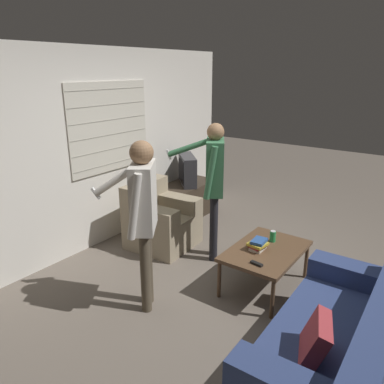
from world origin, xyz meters
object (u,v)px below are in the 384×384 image
object	(u,v)px
person_right_standing	(214,175)
soda_can	(273,236)
person_left_standing	(143,206)
spare_remote	(257,264)
coffee_table	(266,253)
tv	(187,170)
armchair_beige	(160,221)
book_stack	(258,245)
couch_blue	(336,346)

from	to	relation	value
person_right_standing	soda_can	world-z (taller)	person_right_standing
person_left_standing	person_right_standing	xyz separation A→B (m)	(1.25, 0.03, 0.01)
spare_remote	soda_can	bearing A→B (deg)	17.19
coffee_table	spare_remote	size ratio (longest dim) A/B	7.35
tv	coffee_table	bearing A→B (deg)	12.58
coffee_table	person_right_standing	bearing A→B (deg)	73.82
tv	spare_remote	distance (m)	2.60
armchair_beige	book_stack	bearing A→B (deg)	79.11
person_right_standing	book_stack	size ratio (longest dim) A/B	7.85
coffee_table	spare_remote	world-z (taller)	spare_remote
tv	person_right_standing	world-z (taller)	person_right_standing
book_stack	soda_can	bearing A→B (deg)	-8.80
person_left_standing	armchair_beige	bearing A→B (deg)	-0.36
book_stack	spare_remote	distance (m)	0.33
armchair_beige	person_left_standing	distance (m)	1.57
coffee_table	soda_can	bearing A→B (deg)	6.79
armchair_beige	coffee_table	bearing A→B (deg)	81.45
person_right_standing	spare_remote	bearing A→B (deg)	-155.91
person_left_standing	spare_remote	world-z (taller)	person_left_standing
spare_remote	coffee_table	bearing A→B (deg)	18.62
tv	person_left_standing	world-z (taller)	person_left_standing
person_right_standing	spare_remote	world-z (taller)	person_right_standing
book_stack	soda_can	xyz separation A→B (m)	(0.27, -0.04, 0.00)
spare_remote	book_stack	bearing A→B (deg)	32.20
coffee_table	spare_remote	bearing A→B (deg)	-169.37
armchair_beige	person_left_standing	size ratio (longest dim) A/B	0.51
coffee_table	tv	bearing A→B (deg)	57.87
couch_blue	person_left_standing	world-z (taller)	person_left_standing
person_right_standing	person_left_standing	bearing A→B (deg)	148.99
person_left_standing	couch_blue	bearing A→B (deg)	-120.08
person_left_standing	book_stack	bearing A→B (deg)	-72.92
person_left_standing	person_right_standing	size ratio (longest dim) A/B	1.00
armchair_beige	book_stack	distance (m)	1.55
coffee_table	person_left_standing	bearing A→B (deg)	141.42
book_stack	soda_can	distance (m)	0.28
armchair_beige	soda_can	xyz separation A→B (m)	(0.09, -1.57, 0.17)
soda_can	spare_remote	size ratio (longest dim) A/B	0.94
soda_can	spare_remote	world-z (taller)	soda_can
couch_blue	person_left_standing	distance (m)	1.96
couch_blue	spare_remote	size ratio (longest dim) A/B	13.63
armchair_beige	person_left_standing	world-z (taller)	person_left_standing
book_stack	soda_can	world-z (taller)	soda_can
coffee_table	tv	xyz separation A→B (m)	(1.23, 1.96, 0.34)
spare_remote	tv	bearing A→B (deg)	59.92
armchair_beige	tv	distance (m)	1.23
coffee_table	soda_can	world-z (taller)	soda_can
armchair_beige	person_right_standing	xyz separation A→B (m)	(0.11, -0.77, 0.73)
person_left_standing	spare_remote	xyz separation A→B (m)	(0.65, -0.87, -0.61)
person_left_standing	person_right_standing	distance (m)	1.25
person_right_standing	spare_remote	size ratio (longest dim) A/B	12.62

